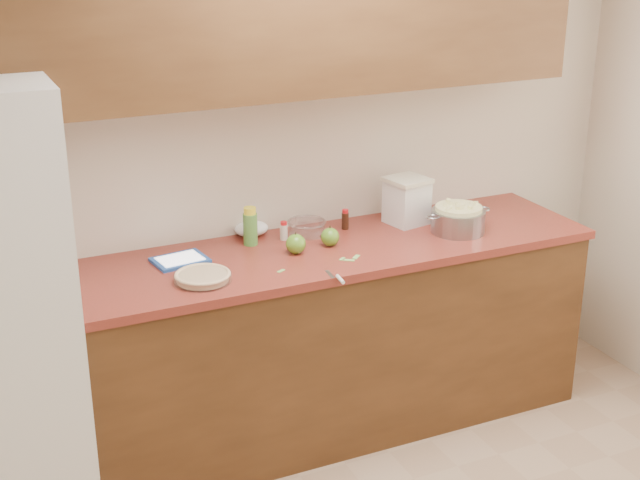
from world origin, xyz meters
name	(u,v)px	position (x,y,z in m)	size (l,w,h in m)	color
room_shell	(519,293)	(0.00, 0.00, 1.30)	(3.60, 3.60, 3.60)	tan
counter_run	(314,341)	(0.00, 1.48, 0.46)	(2.64, 0.68, 0.92)	#583318
upper_cabinets	(298,11)	(0.00, 1.63, 1.95)	(2.60, 0.34, 0.70)	#58361B
pie	(203,277)	(-0.56, 1.33, 0.94)	(0.24, 0.24, 0.04)	silver
colander	(458,220)	(0.71, 1.40, 0.98)	(0.34, 0.25, 0.13)	gray
flour_canister	(407,200)	(0.56, 1.61, 1.04)	(0.22, 0.22, 0.23)	silver
tablet	(180,260)	(-0.59, 1.58, 0.93)	(0.25, 0.20, 0.02)	#214E9F
paring_knife	(339,278)	(-0.05, 1.11, 0.93)	(0.03, 0.16, 0.02)	gray
lemon_bottle	(250,227)	(-0.23, 1.65, 1.00)	(0.07, 0.07, 0.18)	#4C8C38
cinnamon_shaker	(284,231)	(-0.07, 1.65, 0.96)	(0.04, 0.04, 0.09)	beige
vanilla_bottle	(345,220)	(0.25, 1.66, 0.97)	(0.03, 0.03, 0.10)	black
mixing_bowl	(307,227)	(0.05, 1.67, 0.96)	(0.18, 0.18, 0.07)	silver
paper_towel	(251,229)	(-0.19, 1.76, 0.95)	(0.16, 0.13, 0.07)	white
apple_left	(296,244)	(-0.09, 1.46, 0.96)	(0.09, 0.09, 0.10)	#568B23
apple_center	(330,237)	(0.09, 1.49, 0.96)	(0.08, 0.08, 0.10)	#568B23
peel_a	(356,257)	(0.13, 1.31, 0.92)	(0.05, 0.02, 0.00)	#90C861
peel_b	(349,260)	(0.09, 1.29, 0.92)	(0.05, 0.02, 0.00)	#90C861
peel_c	(342,259)	(0.06, 1.31, 0.92)	(0.04, 0.01, 0.00)	#90C861
peel_d	(281,271)	(-0.23, 1.30, 0.92)	(0.04, 0.02, 0.00)	#90C861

